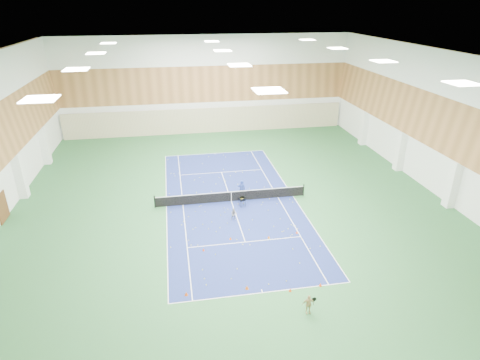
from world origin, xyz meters
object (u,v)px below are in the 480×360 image
at_px(coach, 242,189).
at_px(ball_cart, 242,202).
at_px(child_apron, 308,304).
at_px(tennis_net, 231,196).
at_px(child_court, 234,214).

relative_size(coach, ball_cart, 1.97).
relative_size(coach, child_apron, 1.37).
xyz_separation_m(tennis_net, ball_cart, (0.75, -1.02, -0.13)).
distance_m(tennis_net, child_apron, 14.07).
xyz_separation_m(child_court, ball_cart, (1.04, 2.13, -0.09)).
relative_size(tennis_net, coach, 7.80).
height_order(child_apron, ball_cart, child_apron).
xyz_separation_m(coach, child_apron, (1.08, -14.52, -0.22)).
bearing_deg(ball_cart, tennis_net, 114.04).
bearing_deg(child_court, tennis_net, 87.22).
bearing_deg(coach, child_apron, 109.38).
height_order(coach, child_court, coach).
bearing_deg(tennis_net, ball_cart, -53.66).
bearing_deg(child_court, child_apron, -75.10).
xyz_separation_m(coach, child_court, (-1.29, -3.75, -0.31)).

